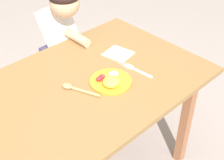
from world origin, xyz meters
name	(u,v)px	position (x,y,z in m)	size (l,w,h in m)	color
dining_table	(92,96)	(0.00, 0.00, 0.63)	(1.15, 0.81, 0.74)	olive
plate	(111,81)	(0.05, -0.09, 0.76)	(0.21, 0.21, 0.06)	gold
fork	(135,69)	(0.23, -0.09, 0.74)	(0.04, 0.21, 0.01)	silver
spoon	(75,88)	(-0.10, -0.01, 0.75)	(0.10, 0.20, 0.02)	tan
person	(61,49)	(0.19, 0.53, 0.60)	(0.18, 0.42, 1.04)	#433D61
napkin	(118,54)	(0.27, 0.08, 0.74)	(0.13, 0.14, 0.00)	white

